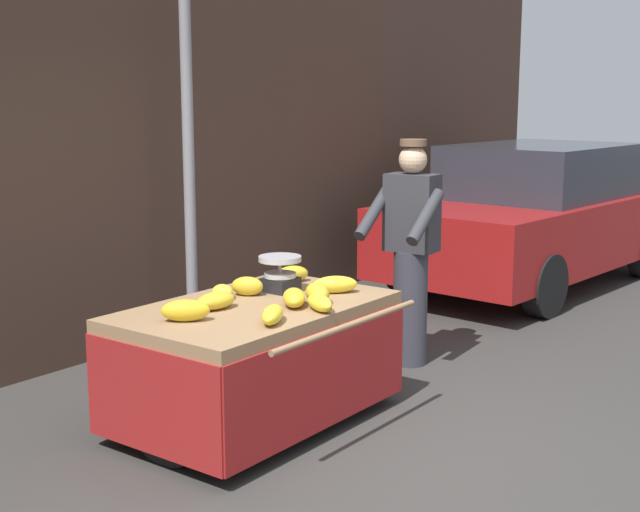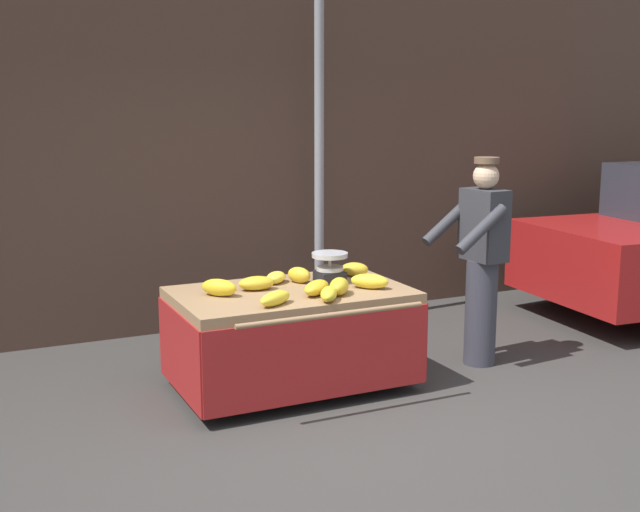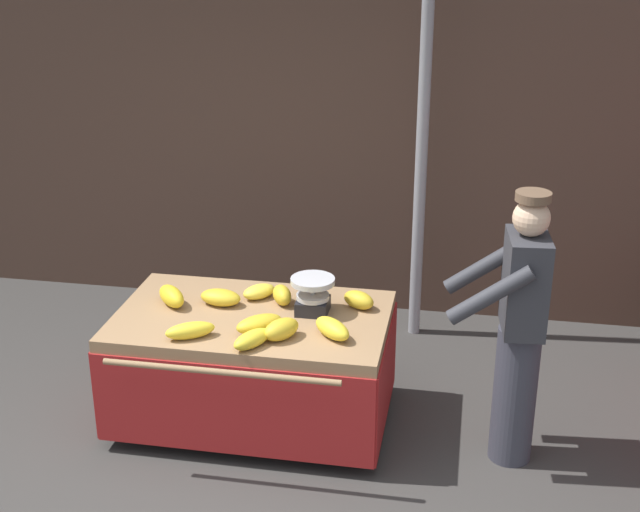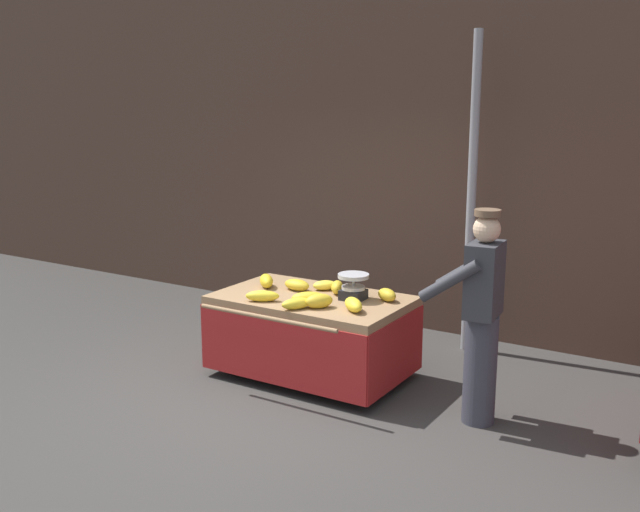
% 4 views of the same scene
% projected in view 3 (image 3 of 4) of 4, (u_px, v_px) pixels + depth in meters
% --- Properties ---
extents(back_wall, '(16.00, 0.24, 4.35)m').
position_uv_depth(back_wall, '(301.00, 43.00, 6.83)').
color(back_wall, '#473328').
rests_on(back_wall, ground).
extents(street_pole, '(0.09, 0.09, 3.18)m').
position_uv_depth(street_pole, '(422.00, 138.00, 6.40)').
color(street_pole, gray).
rests_on(street_pole, ground).
extents(banana_cart, '(1.75, 1.26, 0.77)m').
position_uv_depth(banana_cart, '(253.00, 344.00, 5.59)').
color(banana_cart, '#93704C').
rests_on(banana_cart, ground).
extents(weighing_scale, '(0.28, 0.28, 0.23)m').
position_uv_depth(weighing_scale, '(313.00, 295.00, 5.50)').
color(weighing_scale, black).
rests_on(weighing_scale, banana_cart).
extents(banana_bunch_0, '(0.28, 0.29, 0.13)m').
position_uv_depth(banana_bunch_0, '(172.00, 296.00, 5.62)').
color(banana_bunch_0, gold).
rests_on(banana_bunch_0, banana_cart).
extents(banana_bunch_1, '(0.29, 0.18, 0.11)m').
position_uv_depth(banana_bunch_1, '(221.00, 297.00, 5.63)').
color(banana_bunch_1, gold).
rests_on(banana_bunch_1, banana_cart).
extents(banana_bunch_2, '(0.19, 0.23, 0.12)m').
position_uv_depth(banana_bunch_2, '(282.00, 295.00, 5.64)').
color(banana_bunch_2, gold).
rests_on(banana_bunch_2, banana_cart).
extents(banana_bunch_3, '(0.31, 0.25, 0.10)m').
position_uv_depth(banana_bunch_3, '(190.00, 330.00, 5.20)').
color(banana_bunch_3, yellow).
rests_on(banana_bunch_3, banana_cart).
extents(banana_bunch_4, '(0.26, 0.28, 0.13)m').
position_uv_depth(banana_bunch_4, '(281.00, 329.00, 5.18)').
color(banana_bunch_4, gold).
rests_on(banana_bunch_4, banana_cart).
extents(banana_bunch_5, '(0.32, 0.30, 0.11)m').
position_uv_depth(banana_bunch_5, '(259.00, 324.00, 5.27)').
color(banana_bunch_5, gold).
rests_on(banana_bunch_5, banana_cart).
extents(banana_bunch_6, '(0.25, 0.26, 0.09)m').
position_uv_depth(banana_bunch_6, '(259.00, 292.00, 5.73)').
color(banana_bunch_6, yellow).
rests_on(banana_bunch_6, banana_cart).
extents(banana_bunch_7, '(0.24, 0.29, 0.10)m').
position_uv_depth(banana_bunch_7, '(252.00, 339.00, 5.09)').
color(banana_bunch_7, yellow).
rests_on(banana_bunch_7, banana_cart).
extents(banana_bunch_8, '(0.26, 0.22, 0.11)m').
position_uv_depth(banana_bunch_8, '(359.00, 300.00, 5.58)').
color(banana_bunch_8, gold).
rests_on(banana_bunch_8, banana_cart).
extents(banana_bunch_9, '(0.30, 0.30, 0.11)m').
position_uv_depth(banana_bunch_9, '(332.00, 329.00, 5.21)').
color(banana_bunch_9, yellow).
rests_on(banana_bunch_9, banana_cart).
extents(vendor_person, '(0.60, 0.55, 1.71)m').
position_uv_depth(vendor_person, '(518.00, 330.00, 5.09)').
color(vendor_person, '#383842').
rests_on(vendor_person, ground).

